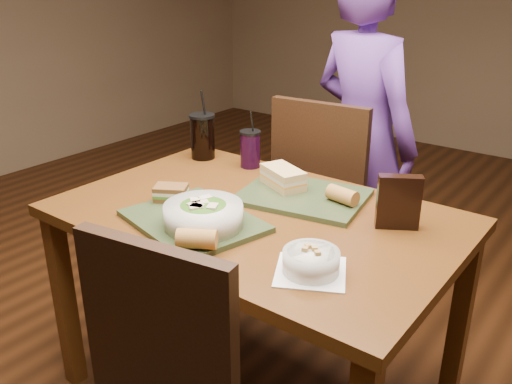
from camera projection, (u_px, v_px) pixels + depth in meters
dining_table at (256, 236)px, 1.82m from camera, size 1.30×0.85×0.75m
chair_far at (328, 196)px, 2.42m from camera, size 0.47×0.47×1.00m
diner at (362, 141)px, 2.42m from camera, size 0.65×0.52×1.56m
tray_near at (193, 221)px, 1.70m from camera, size 0.48×0.41×0.02m
tray_far at (303, 196)px, 1.88m from camera, size 0.47×0.39×0.02m
salad_bowl at (203, 214)px, 1.63m from camera, size 0.24×0.24×0.08m
soup_bowl at (311, 261)px, 1.41m from camera, size 0.25×0.25×0.07m
sandwich_near at (171, 193)px, 1.82m from camera, size 0.13×0.12×0.05m
sandwich_far at (283, 177)px, 1.93m from camera, size 0.19×0.16×0.07m
baguette_near at (197, 239)px, 1.50m from camera, size 0.12×0.11×0.06m
baguette_far at (342, 195)px, 1.80m from camera, size 0.11×0.07×0.05m
cup_cola at (203, 136)px, 2.26m from camera, size 0.11×0.11×0.29m
cup_berry at (250, 149)px, 2.16m from camera, size 0.08×0.08×0.23m
chip_bag at (398, 202)px, 1.64m from camera, size 0.13×0.10×0.17m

